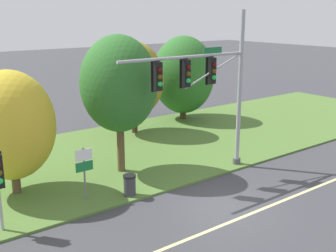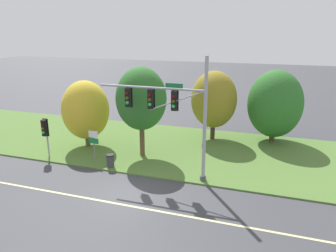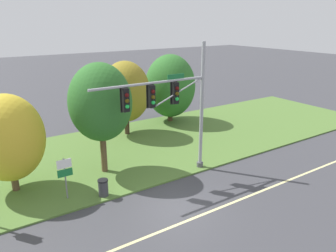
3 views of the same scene
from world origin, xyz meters
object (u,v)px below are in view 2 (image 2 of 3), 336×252
at_px(traffic_signal_mast, 172,108).
at_px(pedestrian_signal_near_kerb, 45,130).
at_px(tree_behind_signpost, 214,100).
at_px(trash_bin, 110,161).
at_px(tree_left_of_mast, 141,99).
at_px(tree_nearest_road, 86,110).
at_px(tree_mid_verge, 275,104).
at_px(route_sign_post, 94,141).

distance_m(traffic_signal_mast, pedestrian_signal_near_kerb, 10.09).
xyz_separation_m(tree_behind_signpost, trash_bin, (-5.56, -8.32, -3.05)).
bearing_deg(tree_left_of_mast, tree_nearest_road, 174.79).
bearing_deg(tree_left_of_mast, tree_mid_verge, 35.34).
bearing_deg(pedestrian_signal_near_kerb, trash_bin, -0.64).
height_order(route_sign_post, tree_mid_verge, tree_mid_verge).
height_order(tree_left_of_mast, trash_bin, tree_left_of_mast).
bearing_deg(tree_left_of_mast, trash_bin, -114.01).
bearing_deg(tree_nearest_road, tree_left_of_mast, -5.21).
distance_m(route_sign_post, tree_left_of_mast, 4.59).
distance_m(route_sign_post, tree_nearest_road, 3.61).
xyz_separation_m(route_sign_post, trash_bin, (1.71, -0.77, -1.03)).
distance_m(tree_nearest_road, tree_left_of_mast, 5.26).
bearing_deg(trash_bin, traffic_signal_mast, 0.18).
xyz_separation_m(pedestrian_signal_near_kerb, tree_left_of_mast, (6.57, 2.73, 2.22)).
height_order(route_sign_post, tree_left_of_mast, tree_left_of_mast).
relative_size(traffic_signal_mast, tree_nearest_road, 1.44).
relative_size(pedestrian_signal_near_kerb, route_sign_post, 1.32).
relative_size(route_sign_post, trash_bin, 2.45).
bearing_deg(traffic_signal_mast, trash_bin, -179.82).
distance_m(tree_left_of_mast, tree_mid_verge, 11.44).
relative_size(tree_nearest_road, tree_left_of_mast, 0.81).
bearing_deg(pedestrian_signal_near_kerb, tree_behind_signpost, 37.19).
bearing_deg(tree_mid_verge, traffic_signal_mast, -122.86).
relative_size(tree_nearest_road, tree_mid_verge, 0.89).
height_order(pedestrian_signal_near_kerb, tree_mid_verge, tree_mid_verge).
bearing_deg(tree_nearest_road, route_sign_post, -49.52).
bearing_deg(tree_nearest_road, traffic_signal_mast, -21.29).
relative_size(traffic_signal_mast, trash_bin, 8.42).
bearing_deg(traffic_signal_mast, tree_behind_signpost, 82.59).
bearing_deg(route_sign_post, trash_bin, -24.34).
bearing_deg(tree_behind_signpost, traffic_signal_mast, -97.41).
distance_m(tree_nearest_road, tree_mid_verge, 15.61).
bearing_deg(tree_behind_signpost, pedestrian_signal_near_kerb, -142.81).
xyz_separation_m(tree_behind_signpost, tree_mid_verge, (4.97, 1.05, -0.25)).
relative_size(pedestrian_signal_near_kerb, tree_nearest_road, 0.55).
xyz_separation_m(traffic_signal_mast, tree_left_of_mast, (-3.24, 2.77, -0.17)).
bearing_deg(route_sign_post, tree_left_of_mast, 34.29).
bearing_deg(trash_bin, tree_behind_signpost, 56.23).
height_order(traffic_signal_mast, pedestrian_signal_near_kerb, traffic_signal_mast).
relative_size(traffic_signal_mast, route_sign_post, 3.43).
bearing_deg(pedestrian_signal_near_kerb, route_sign_post, 11.20).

